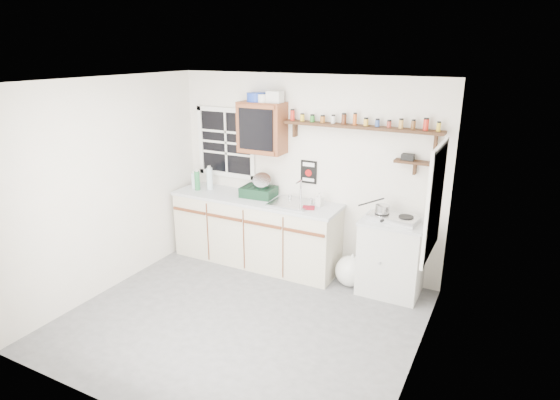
{
  "coord_description": "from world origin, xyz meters",
  "views": [
    {
      "loc": [
        2.39,
        -3.74,
        2.79
      ],
      "look_at": [
        0.17,
        0.55,
        1.22
      ],
      "focal_mm": 30.0,
      "sensor_mm": 36.0,
      "label": 1
    }
  ],
  "objects_px": {
    "spice_shelf": "(360,126)",
    "dish_rack": "(260,189)",
    "hotplate": "(394,218)",
    "main_cabinet": "(256,230)",
    "upper_cabinet": "(262,128)",
    "right_cabinet": "(391,257)"
  },
  "relations": [
    {
      "from": "right_cabinet",
      "to": "hotplate",
      "type": "height_order",
      "value": "hotplate"
    },
    {
      "from": "main_cabinet",
      "to": "right_cabinet",
      "type": "height_order",
      "value": "main_cabinet"
    },
    {
      "from": "upper_cabinet",
      "to": "hotplate",
      "type": "height_order",
      "value": "upper_cabinet"
    },
    {
      "from": "spice_shelf",
      "to": "dish_rack",
      "type": "relative_size",
      "value": 4.19
    },
    {
      "from": "upper_cabinet",
      "to": "main_cabinet",
      "type": "bearing_deg",
      "value": -103.68
    },
    {
      "from": "upper_cabinet",
      "to": "dish_rack",
      "type": "height_order",
      "value": "upper_cabinet"
    },
    {
      "from": "spice_shelf",
      "to": "upper_cabinet",
      "type": "bearing_deg",
      "value": -176.88
    },
    {
      "from": "spice_shelf",
      "to": "dish_rack",
      "type": "bearing_deg",
      "value": -174.01
    },
    {
      "from": "dish_rack",
      "to": "upper_cabinet",
      "type": "bearing_deg",
      "value": 79.12
    },
    {
      "from": "main_cabinet",
      "to": "dish_rack",
      "type": "xyz_separation_m",
      "value": [
        0.03,
        0.08,
        0.56
      ]
    },
    {
      "from": "right_cabinet",
      "to": "dish_rack",
      "type": "relative_size",
      "value": 2.0
    },
    {
      "from": "main_cabinet",
      "to": "right_cabinet",
      "type": "bearing_deg",
      "value": 0.79
    },
    {
      "from": "right_cabinet",
      "to": "upper_cabinet",
      "type": "xyz_separation_m",
      "value": [
        -1.8,
        0.12,
        1.37
      ]
    },
    {
      "from": "hotplate",
      "to": "main_cabinet",
      "type": "bearing_deg",
      "value": -172.29
    },
    {
      "from": "main_cabinet",
      "to": "upper_cabinet",
      "type": "bearing_deg",
      "value": 76.32
    },
    {
      "from": "dish_rack",
      "to": "hotplate",
      "type": "bearing_deg",
      "value": -6.24
    },
    {
      "from": "main_cabinet",
      "to": "hotplate",
      "type": "distance_m",
      "value": 1.89
    },
    {
      "from": "right_cabinet",
      "to": "dish_rack",
      "type": "height_order",
      "value": "dish_rack"
    },
    {
      "from": "dish_rack",
      "to": "hotplate",
      "type": "distance_m",
      "value": 1.81
    },
    {
      "from": "main_cabinet",
      "to": "upper_cabinet",
      "type": "relative_size",
      "value": 3.55
    },
    {
      "from": "main_cabinet",
      "to": "dish_rack",
      "type": "height_order",
      "value": "dish_rack"
    },
    {
      "from": "spice_shelf",
      "to": "dish_rack",
      "type": "distance_m",
      "value": 1.57
    }
  ]
}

